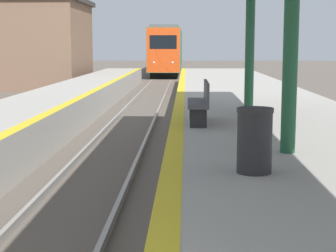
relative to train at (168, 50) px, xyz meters
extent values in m
cube|color=black|center=(0.00, 0.07, -1.97)|extent=(2.30, 20.51, 0.55)
cube|color=#477247|center=(0.00, 0.07, 0.12)|extent=(2.71, 22.79, 3.62)
cube|color=#E54C19|center=(0.00, -11.24, 0.12)|extent=(2.65, 0.16, 3.55)
cube|color=black|center=(0.00, -11.30, 0.75)|extent=(2.16, 0.06, 1.09)
cube|color=#59595E|center=(0.00, 0.07, 2.05)|extent=(2.30, 21.65, 0.24)
sphere|color=white|center=(-0.74, -11.30, -0.88)|extent=(0.18, 0.18, 0.18)
sphere|color=white|center=(0.74, -11.30, -0.88)|extent=(0.18, 0.18, 0.18)
cylinder|color=#1E5133|center=(3.47, -47.46, 0.60)|extent=(0.24, 0.24, 3.62)
cylinder|color=#1E5133|center=(3.47, -41.77, 0.60)|extent=(0.24, 0.24, 3.62)
cylinder|color=#262628|center=(2.76, -48.93, -0.80)|extent=(0.47, 0.47, 0.82)
cylinder|color=#262626|center=(2.76, -48.93, -0.36)|extent=(0.49, 0.49, 0.06)
cube|color=#4C4C51|center=(2.10, -44.07, -0.77)|extent=(0.44, 1.80, 0.08)
cube|color=#4C4C51|center=(2.29, -44.07, -0.51)|extent=(0.06, 1.80, 0.44)
cube|color=#262628|center=(2.10, -44.79, -1.01)|extent=(0.35, 0.08, 0.40)
cube|color=#262628|center=(2.10, -43.36, -1.01)|extent=(0.35, 0.08, 0.40)
cube|color=brown|center=(-9.54, -19.66, 0.46)|extent=(9.28, 7.62, 5.41)
cube|color=#383333|center=(-9.54, -19.66, 3.32)|extent=(9.75, 8.00, 0.30)
camera|label=1|loc=(1.85, -56.35, 0.49)|focal=60.00mm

